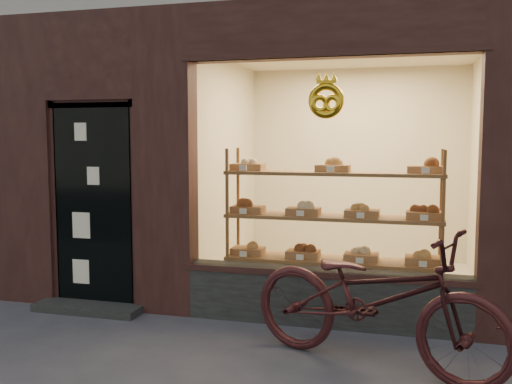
% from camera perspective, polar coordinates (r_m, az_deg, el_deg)
% --- Properties ---
extents(display_shelf, '(2.20, 0.45, 1.70)m').
position_cam_1_polar(display_shelf, '(5.92, 7.61, -4.03)').
color(display_shelf, brown).
rests_on(display_shelf, ground).
extents(bicycle, '(2.26, 1.42, 1.12)m').
position_cam_1_polar(bicycle, '(4.64, 11.74, -10.34)').
color(bicycle, '#371416').
rests_on(bicycle, ground).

